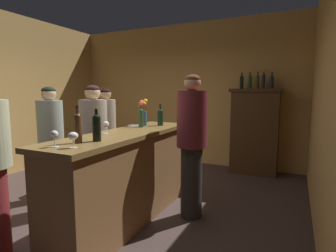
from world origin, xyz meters
name	(u,v)px	position (x,y,z in m)	size (l,w,h in m)	color
floor	(99,209)	(0.00, 0.00, 0.00)	(7.33, 7.33, 0.00)	#453532
wall_back	(183,94)	(0.00, 2.88, 1.49)	(5.16, 0.12, 2.99)	tan
bar_counter	(127,177)	(0.52, -0.09, 0.54)	(0.62, 2.28, 1.07)	brown
display_cabinet	(255,130)	(1.60, 2.56, 0.83)	(0.92, 0.46, 1.60)	#402A17
wine_bottle_malbec	(160,116)	(0.59, 0.64, 1.20)	(0.08, 0.08, 0.30)	#1A301C
wine_bottle_merlot	(141,117)	(0.44, 0.36, 1.21)	(0.07, 0.07, 0.30)	#2F5233
wine_bottle_pinot	(78,127)	(0.52, -0.84, 1.22)	(0.07, 0.07, 0.33)	#4D2F1C
wine_bottle_rose	(97,126)	(0.61, -0.70, 1.21)	(0.08, 0.08, 0.32)	black
wine_glass_front	(73,136)	(0.64, -1.03, 1.17)	(0.08, 0.08, 0.13)	white
wine_glass_mid	(106,125)	(0.40, -0.31, 1.17)	(0.07, 0.07, 0.14)	white
wine_glass_rear	(54,135)	(0.47, -1.07, 1.17)	(0.06, 0.06, 0.14)	white
flower_arrangement	(143,112)	(0.37, 0.53, 1.26)	(0.13, 0.15, 0.37)	#31596B
cheese_plate	(134,126)	(0.31, 0.41, 1.08)	(0.19, 0.19, 0.01)	white
display_bottle_left	(242,82)	(1.33, 2.56, 1.73)	(0.07, 0.07, 0.30)	black
display_bottle_midleft	(250,81)	(1.48, 2.56, 1.74)	(0.07, 0.07, 0.31)	#2D4929
display_bottle_center	(258,81)	(1.61, 2.56, 1.74)	(0.06, 0.06, 0.31)	#48351B
display_bottle_midright	(263,81)	(1.72, 2.56, 1.75)	(0.06, 0.06, 0.32)	#1A2437
display_bottle_right	(272,81)	(1.86, 2.56, 1.73)	(0.07, 0.07, 0.29)	#1C263B
patron_redhead	(106,132)	(-0.55, 0.90, 0.88)	(0.32, 0.32, 1.59)	#2F2A2A
patron_by_cabinet	(51,138)	(-0.86, 0.04, 0.88)	(0.35, 0.35, 1.61)	maroon
patron_in_navy	(94,140)	(-0.16, 0.14, 0.89)	(0.36, 0.36, 1.62)	maroon
bartender	(192,141)	(1.17, 0.34, 0.95)	(0.36, 0.36, 1.74)	#2D2C2B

